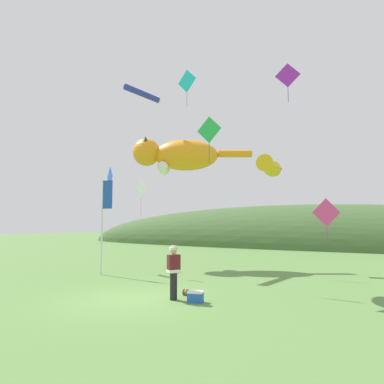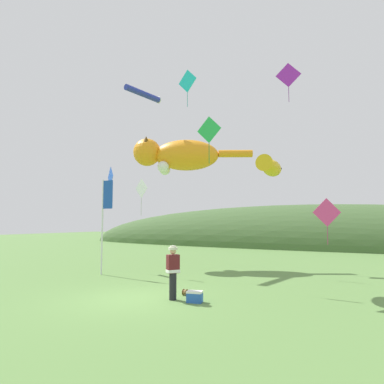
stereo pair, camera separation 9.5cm
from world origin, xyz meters
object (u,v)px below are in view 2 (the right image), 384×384
at_px(kite_giant_cat, 178,155).
at_px(kite_fish_windsock, 271,167).
at_px(kite_spool, 185,292).
at_px(kite_diamond_blue, 110,177).
at_px(kite_diamond_green, 209,130).
at_px(kite_diamond_teal, 187,81).
at_px(kite_diamond_white, 141,189).
at_px(kite_diamond_pink, 327,213).
at_px(kite_diamond_violet, 288,75).
at_px(picnic_cooler, 195,297).
at_px(festival_banner_pole, 105,212).
at_px(kite_tube_streamer, 144,94).
at_px(festival_attendant, 173,271).

height_order(kite_giant_cat, kite_fish_windsock, kite_giant_cat).
bearing_deg(kite_spool, kite_diamond_blue, 151.31).
height_order(kite_diamond_green, kite_diamond_blue, kite_diamond_green).
height_order(kite_diamond_teal, kite_diamond_white, kite_diamond_teal).
xyz_separation_m(kite_diamond_green, kite_diamond_pink, (4.05, 5.31, -3.53)).
bearing_deg(kite_giant_cat, kite_spool, -57.15).
bearing_deg(kite_fish_windsock, kite_diamond_violet, 95.97).
bearing_deg(picnic_cooler, festival_banner_pole, 156.10).
height_order(kite_fish_windsock, kite_diamond_green, kite_diamond_green).
height_order(kite_giant_cat, kite_diamond_pink, kite_giant_cat).
bearing_deg(kite_spool, kite_diamond_pink, 64.41).
bearing_deg(kite_spool, kite_fish_windsock, 45.78).
distance_m(picnic_cooler, kite_tube_streamer, 13.98).
xyz_separation_m(festival_attendant, festival_banner_pole, (-5.82, 2.97, 2.11)).
xyz_separation_m(festival_attendant, kite_giant_cat, (-4.47, 7.74, 5.65)).
distance_m(festival_banner_pole, kite_fish_windsock, 8.43).
height_order(kite_tube_streamer, kite_diamond_green, kite_tube_streamer).
distance_m(kite_giant_cat, kite_diamond_teal, 4.62).
height_order(kite_spool, picnic_cooler, picnic_cooler).
relative_size(festival_banner_pole, kite_diamond_violet, 1.96).
xyz_separation_m(kite_diamond_teal, kite_diamond_white, (-0.55, -3.77, -6.93)).
distance_m(kite_fish_windsock, kite_tube_streamer, 10.85).
xyz_separation_m(kite_fish_windsock, kite_diamond_pink, (1.34, 5.38, -1.67)).
distance_m(festival_banner_pole, kite_diamond_teal, 9.68).
bearing_deg(picnic_cooler, festival_attendant, -177.66).
relative_size(kite_fish_windsock, kite_diamond_green, 1.15).
bearing_deg(kite_diamond_blue, kite_diamond_violet, 31.79).
bearing_deg(festival_banner_pole, kite_diamond_blue, 125.52).
distance_m(kite_spool, kite_diamond_pink, 9.22).
bearing_deg(kite_diamond_pink, kite_diamond_teal, -173.85).
bearing_deg(festival_attendant, picnic_cooler, 2.34).
xyz_separation_m(festival_banner_pole, kite_diamond_teal, (1.94, 4.89, 8.12)).
bearing_deg(kite_diamond_violet, kite_spool, -100.51).
relative_size(kite_giant_cat, kite_diamond_violet, 2.77).
relative_size(picnic_cooler, kite_diamond_green, 0.26).
relative_size(kite_spool, picnic_cooler, 0.40).
xyz_separation_m(picnic_cooler, kite_tube_streamer, (-7.03, 6.52, 10.18)).
bearing_deg(kite_tube_streamer, kite_diamond_violet, 23.91).
distance_m(kite_diamond_teal, kite_diamond_white, 7.91).
xyz_separation_m(kite_spool, kite_diamond_green, (-0.28, 2.57, 6.46)).
xyz_separation_m(kite_diamond_violet, kite_diamond_blue, (-8.75, -5.43, -6.17)).
bearing_deg(kite_spool, festival_banner_pole, 159.63).
distance_m(picnic_cooler, kite_diamond_white, 7.77).
relative_size(festival_attendant, picnic_cooler, 3.23).
xyz_separation_m(festival_attendant, kite_diamond_teal, (-3.89, 7.86, 10.23)).
height_order(kite_diamond_white, kite_diamond_pink, kite_diamond_white).
bearing_deg(kite_tube_streamer, festival_attendant, -46.46).
xyz_separation_m(kite_giant_cat, kite_diamond_teal, (0.59, 0.11, 4.58)).
relative_size(festival_banner_pole, kite_tube_streamer, 1.67).
bearing_deg(kite_diamond_green, festival_banner_pole, -175.80).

